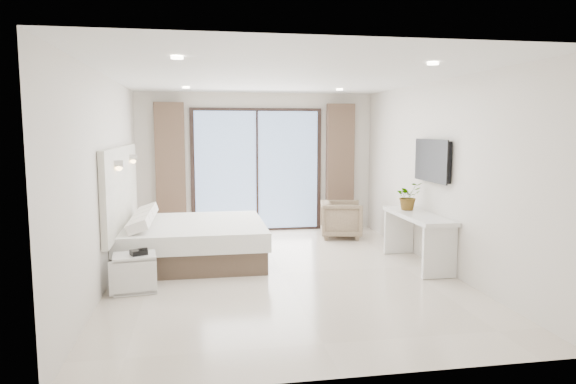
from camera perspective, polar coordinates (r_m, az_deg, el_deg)
name	(u,v)px	position (r m, az deg, el deg)	size (l,w,h in m)	color
ground	(282,273)	(7.28, -0.66, -8.99)	(6.20, 6.20, 0.00)	beige
room_shell	(260,157)	(7.81, -3.11, 3.89)	(4.62, 6.22, 2.72)	silver
bed	(192,241)	(7.97, -10.61, -5.38)	(2.13, 2.02, 0.73)	brown
nightstand	(135,273)	(6.71, -16.64, -8.61)	(0.56, 0.48, 0.46)	silver
phone	(139,252)	(6.61, -16.26, -6.46)	(0.19, 0.15, 0.06)	black
console_desk	(418,228)	(7.81, 14.21, -3.86)	(0.50, 1.59, 0.77)	silver
plant	(408,199)	(8.09, 13.20, -0.77)	(0.38, 0.43, 0.33)	#33662D
armchair	(341,218)	(9.58, 5.95, -2.84)	(0.72, 0.68, 0.74)	#8A7A5A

